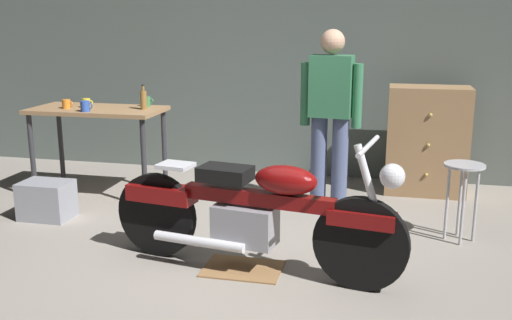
{
  "coord_description": "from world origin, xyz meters",
  "views": [
    {
      "loc": [
        1.06,
        -3.73,
        1.76
      ],
      "look_at": [
        0.05,
        0.7,
        0.65
      ],
      "focal_mm": 40.77,
      "sensor_mm": 36.0,
      "label": 1
    }
  ],
  "objects_px": {
    "mug_yellow_tall": "(87,103)",
    "bottle": "(144,99)",
    "person_standing": "(331,112)",
    "wooden_dresser": "(427,141)",
    "mug_green_speckled": "(147,101)",
    "storage_bin": "(47,200)",
    "mug_orange_travel": "(67,104)",
    "motorcycle": "(254,211)",
    "shop_stool": "(463,181)",
    "mug_blue_enamel": "(85,106)"
  },
  "relations": [
    {
      "from": "mug_blue_enamel",
      "to": "mug_yellow_tall",
      "type": "height_order",
      "value": "mug_blue_enamel"
    },
    {
      "from": "motorcycle",
      "to": "mug_blue_enamel",
      "type": "bearing_deg",
      "value": 156.93
    },
    {
      "from": "person_standing",
      "to": "mug_orange_travel",
      "type": "bearing_deg",
      "value": 10.07
    },
    {
      "from": "mug_blue_enamel",
      "to": "mug_yellow_tall",
      "type": "distance_m",
      "value": 0.26
    },
    {
      "from": "motorcycle",
      "to": "wooden_dresser",
      "type": "distance_m",
      "value": 2.62
    },
    {
      "from": "mug_blue_enamel",
      "to": "bottle",
      "type": "height_order",
      "value": "bottle"
    },
    {
      "from": "wooden_dresser",
      "to": "mug_green_speckled",
      "type": "height_order",
      "value": "wooden_dresser"
    },
    {
      "from": "mug_green_speckled",
      "to": "bottle",
      "type": "xyz_separation_m",
      "value": [
        0.05,
        -0.2,
        0.05
      ]
    },
    {
      "from": "storage_bin",
      "to": "mug_orange_travel",
      "type": "bearing_deg",
      "value": 100.48
    },
    {
      "from": "storage_bin",
      "to": "shop_stool",
      "type": "bearing_deg",
      "value": 4.19
    },
    {
      "from": "storage_bin",
      "to": "mug_blue_enamel",
      "type": "relative_size",
      "value": 3.62
    },
    {
      "from": "mug_blue_enamel",
      "to": "person_standing",
      "type": "bearing_deg",
      "value": 8.47
    },
    {
      "from": "mug_orange_travel",
      "to": "bottle",
      "type": "xyz_separation_m",
      "value": [
        0.76,
        0.11,
        0.05
      ]
    },
    {
      "from": "mug_yellow_tall",
      "to": "mug_blue_enamel",
      "type": "bearing_deg",
      "value": -63.57
    },
    {
      "from": "mug_green_speckled",
      "to": "bottle",
      "type": "height_order",
      "value": "bottle"
    },
    {
      "from": "person_standing",
      "to": "mug_orange_travel",
      "type": "distance_m",
      "value": 2.57
    },
    {
      "from": "person_standing",
      "to": "storage_bin",
      "type": "distance_m",
      "value": 2.7
    },
    {
      "from": "person_standing",
      "to": "wooden_dresser",
      "type": "xyz_separation_m",
      "value": [
        0.92,
        0.73,
        -0.38
      ]
    },
    {
      "from": "motorcycle",
      "to": "mug_orange_travel",
      "type": "relative_size",
      "value": 19.24
    },
    {
      "from": "mug_blue_enamel",
      "to": "bottle",
      "type": "xyz_separation_m",
      "value": [
        0.48,
        0.25,
        0.05
      ]
    },
    {
      "from": "bottle",
      "to": "person_standing",
      "type": "bearing_deg",
      "value": 2.87
    },
    {
      "from": "mug_blue_enamel",
      "to": "mug_yellow_tall",
      "type": "relative_size",
      "value": 1.09
    },
    {
      "from": "motorcycle",
      "to": "bottle",
      "type": "relative_size",
      "value": 9.02
    },
    {
      "from": "storage_bin",
      "to": "mug_orange_travel",
      "type": "xyz_separation_m",
      "value": [
        -0.12,
        0.66,
        0.77
      ]
    },
    {
      "from": "mug_green_speckled",
      "to": "mug_yellow_tall",
      "type": "relative_size",
      "value": 1.01
    },
    {
      "from": "person_standing",
      "to": "bottle",
      "type": "distance_m",
      "value": 1.8
    },
    {
      "from": "person_standing",
      "to": "bottle",
      "type": "height_order",
      "value": "person_standing"
    },
    {
      "from": "motorcycle",
      "to": "bottle",
      "type": "height_order",
      "value": "bottle"
    },
    {
      "from": "mug_orange_travel",
      "to": "mug_yellow_tall",
      "type": "relative_size",
      "value": 1.02
    },
    {
      "from": "person_standing",
      "to": "mug_orange_travel",
      "type": "relative_size",
      "value": 14.79
    },
    {
      "from": "person_standing",
      "to": "mug_yellow_tall",
      "type": "bearing_deg",
      "value": 8.09
    },
    {
      "from": "motorcycle",
      "to": "mug_yellow_tall",
      "type": "height_order",
      "value": "motorcycle"
    },
    {
      "from": "motorcycle",
      "to": "wooden_dresser",
      "type": "bearing_deg",
      "value": 69.76
    },
    {
      "from": "mug_orange_travel",
      "to": "mug_green_speckled",
      "type": "relative_size",
      "value": 1.01
    },
    {
      "from": "wooden_dresser",
      "to": "mug_green_speckled",
      "type": "distance_m",
      "value": 2.87
    },
    {
      "from": "storage_bin",
      "to": "wooden_dresser",
      "type": "bearing_deg",
      "value": 25.25
    },
    {
      "from": "mug_orange_travel",
      "to": "mug_yellow_tall",
      "type": "height_order",
      "value": "mug_yellow_tall"
    },
    {
      "from": "shop_stool",
      "to": "bottle",
      "type": "height_order",
      "value": "bottle"
    },
    {
      "from": "mug_yellow_tall",
      "to": "bottle",
      "type": "distance_m",
      "value": 0.6
    },
    {
      "from": "shop_stool",
      "to": "mug_blue_enamel",
      "type": "bearing_deg",
      "value": 175.69
    },
    {
      "from": "person_standing",
      "to": "mug_blue_enamel",
      "type": "relative_size",
      "value": 13.75
    },
    {
      "from": "motorcycle",
      "to": "mug_yellow_tall",
      "type": "distance_m",
      "value": 2.55
    },
    {
      "from": "motorcycle",
      "to": "mug_blue_enamel",
      "type": "distance_m",
      "value": 2.32
    },
    {
      "from": "shop_stool",
      "to": "wooden_dresser",
      "type": "bearing_deg",
      "value": 99.05
    },
    {
      "from": "storage_bin",
      "to": "mug_yellow_tall",
      "type": "relative_size",
      "value": 3.96
    },
    {
      "from": "mug_yellow_tall",
      "to": "storage_bin",
      "type": "bearing_deg",
      "value": -93.08
    },
    {
      "from": "storage_bin",
      "to": "mug_orange_travel",
      "type": "height_order",
      "value": "mug_orange_travel"
    },
    {
      "from": "motorcycle",
      "to": "bottle",
      "type": "bearing_deg",
      "value": 143.65
    },
    {
      "from": "shop_stool",
      "to": "mug_orange_travel",
      "type": "bearing_deg",
      "value": 173.89
    },
    {
      "from": "shop_stool",
      "to": "mug_green_speckled",
      "type": "xyz_separation_m",
      "value": [
        -2.98,
        0.7,
        0.45
      ]
    }
  ]
}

